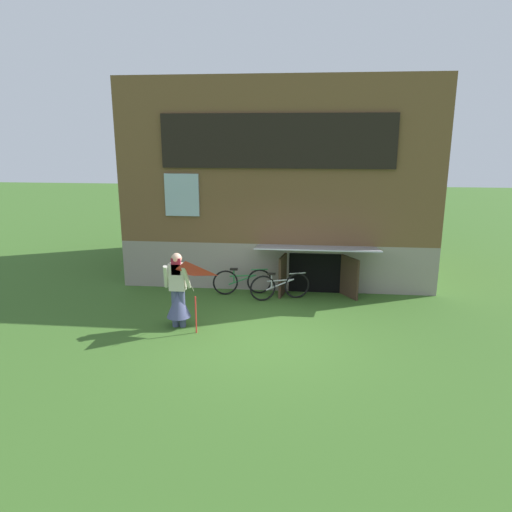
{
  "coord_description": "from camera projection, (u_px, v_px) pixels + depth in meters",
  "views": [
    {
      "loc": [
        0.77,
        -9.17,
        4.08
      ],
      "look_at": [
        -0.35,
        1.33,
        1.37
      ],
      "focal_mm": 33.54,
      "sensor_mm": 36.0,
      "label": 1
    }
  ],
  "objects": [
    {
      "name": "bicycle_green",
      "position": [
        242.0,
        281.0,
        12.46
      ],
      "size": [
        1.52,
        0.39,
        0.71
      ],
      "rotation": [
        0.0,
        0.0,
        0.23
      ],
      "color": "black",
      "rests_on": "ground_plane"
    },
    {
      "name": "kite",
      "position": [
        186.0,
        278.0,
        9.6
      ],
      "size": [
        0.8,
        0.82,
        1.53
      ],
      "color": "red",
      "rests_on": "ground_plane"
    },
    {
      "name": "ground_plane",
      "position": [
        266.0,
        336.0,
        9.93
      ],
      "size": [
        60.0,
        60.0,
        0.0
      ],
      "primitive_type": "plane",
      "color": "#386023"
    },
    {
      "name": "log_house",
      "position": [
        282.0,
        179.0,
        14.64
      ],
      "size": [
        8.36,
        6.32,
        5.49
      ],
      "color": "gray",
      "rests_on": "ground_plane"
    },
    {
      "name": "bicycle_silver",
      "position": [
        280.0,
        286.0,
        12.05
      ],
      "size": [
        1.49,
        0.57,
        0.71
      ],
      "rotation": [
        0.0,
        0.0,
        0.34
      ],
      "color": "black",
      "rests_on": "ground_plane"
    },
    {
      "name": "person",
      "position": [
        178.0,
        296.0,
        10.26
      ],
      "size": [
        0.61,
        0.53,
        1.65
      ],
      "rotation": [
        0.0,
        0.0,
        -0.07
      ],
      "color": "#474C75",
      "rests_on": "ground_plane"
    }
  ]
}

